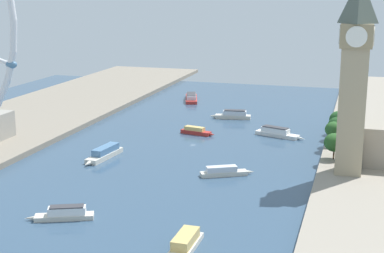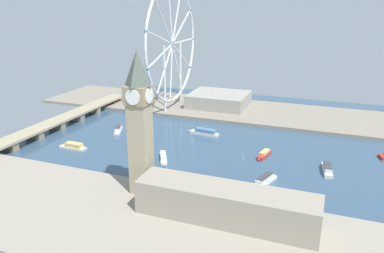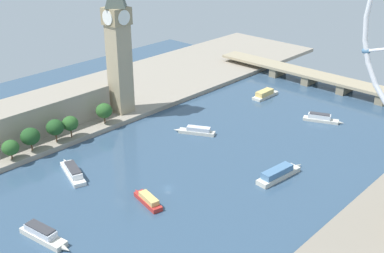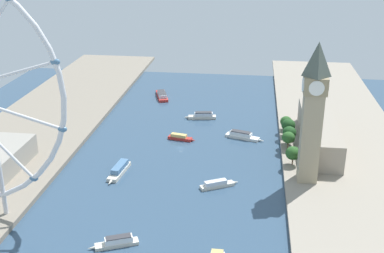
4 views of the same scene
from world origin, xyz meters
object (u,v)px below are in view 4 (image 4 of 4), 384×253
Objects in this scene: tour_boat_0 at (242,136)px; tour_boat_2 at (202,116)px; tour_boat_5 at (119,170)px; tour_boat_7 at (162,95)px; tour_boat_4 at (117,242)px; clock_tower at (313,112)px; tour_boat_1 at (180,137)px; tour_boat_6 at (217,184)px; parliament_block at (319,132)px.

tour_boat_2 reaches higher than tour_boat_0.
tour_boat_5 is 0.85× the size of tour_boat_7.
tour_boat_0 reaches higher than tour_boat_4.
clock_tower reaches higher than tour_boat_7.
tour_boat_1 is 0.79× the size of tour_boat_2.
tour_boat_4 reaches higher than tour_boat_1.
tour_boat_6 is at bearing 87.45° from tour_boat_5.
tour_boat_1 is (87.91, -58.39, -45.80)m from clock_tower.
tour_boat_2 is 1.11× the size of tour_boat_4.
clock_tower is 2.85× the size of tour_boat_0.
tour_boat_5 is 1.32× the size of tour_boat_6.
tour_boat_6 is (12.58, 78.51, -0.35)m from tour_boat_0.
tour_boat_5 is at bearing -119.97° from tour_boat_0.
clock_tower reaches higher than tour_boat_2.
tour_boat_7 is at bearing 120.86° from tour_boat_1.
tour_boat_0 reaches higher than tour_boat_1.
tour_boat_7 is (44.08, -51.89, -0.12)m from tour_boat_2.
tour_boat_1 is at bearing -117.78° from tour_boat_4.
clock_tower is 3.49× the size of tour_boat_4.
tour_boat_7 reaches higher than tour_boat_1.
tour_boat_7 is (133.51, -100.44, -10.08)m from parliament_block.
tour_boat_2 is 118.81m from tour_boat_6.
tour_boat_0 is 51.73m from tour_boat_2.
tour_boat_4 is 79.24m from tour_boat_5.
clock_tower is at bearing -164.87° from tour_boat_4.
clock_tower reaches higher than tour_boat_1.
tour_boat_6 is 0.64× the size of tour_boat_7.
tour_boat_1 is 103.94m from tour_boat_7.
tour_boat_4 is at bearing 74.71° from tour_boat_2.
tour_boat_7 reaches higher than tour_boat_0.
tour_boat_6 is (-33.68, 69.93, 0.05)m from tour_boat_1.
tour_boat_5 is (30.94, 59.72, 0.58)m from tour_boat_1.
parliament_block is at bearing 120.17° from tour_boat_5.
parliament_block reaches higher than tour_boat_7.
tour_boat_2 is 0.73× the size of tour_boat_7.
parliament_block reaches higher than tour_boat_1.
tour_boat_0 is 0.96× the size of tour_boat_5.
tour_boat_1 is (46.26, 8.59, -0.41)m from tour_boat_0.
tour_boat_4 is at bearing 50.27° from parliament_block.
parliament_block is 56.42m from tour_boat_0.
tour_boat_1 is (100.79, -1.79, -10.51)m from parliament_block.
tour_boat_2 is 0.87× the size of tour_boat_5.
tour_boat_2 is at bearing -28.50° from parliament_block.
clock_tower reaches higher than tour_boat_4.
tour_boat_4 is 0.66× the size of tour_boat_7.
tour_boat_5 is 65.42m from tour_boat_6.
tour_boat_0 is 1.23× the size of tour_boat_4.
tour_boat_1 is 67.26m from tour_boat_5.
clock_tower is at bearing 117.77° from tour_boat_2.
tour_boat_0 is 1.26× the size of tour_boat_6.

